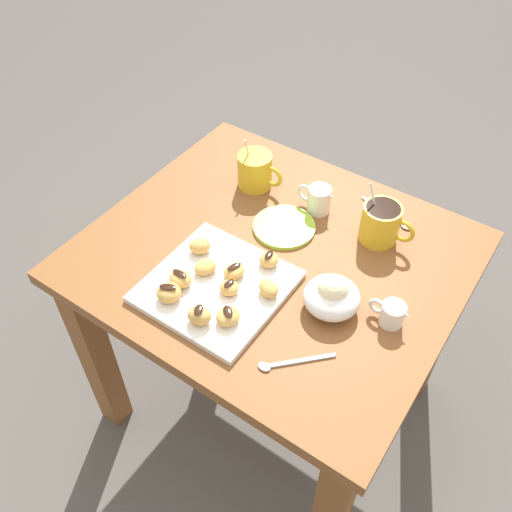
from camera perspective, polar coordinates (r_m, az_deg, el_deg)
name	(u,v)px	position (r m, az deg, el deg)	size (l,w,h in m)	color
ground_plane	(269,398)	(1.92, 1.35, -14.52)	(8.00, 8.00, 0.00)	#514C47
dining_table	(273,290)	(1.44, 1.73, -3.50)	(0.88, 0.77, 0.71)	brown
pastry_plate_square	(217,287)	(1.26, -4.11, -3.17)	(0.30, 0.30, 0.02)	white
coffee_mug_mustard_left	(256,170)	(1.50, -0.05, 8.93)	(0.13, 0.09, 0.15)	gold
coffee_mug_mustard_right	(381,222)	(1.37, 12.85, 3.40)	(0.14, 0.09, 0.15)	gold
cream_pitcher_white	(318,198)	(1.43, 6.49, 5.95)	(0.10, 0.06, 0.07)	white
ice_cream_bowl	(332,296)	(1.21, 7.88, -4.09)	(0.13, 0.13, 0.09)	white
chocolate_sauce_pitcher	(392,313)	(1.21, 13.91, -5.77)	(0.09, 0.05, 0.06)	white
saucer_lime_left	(284,227)	(1.40, 2.92, 3.04)	(0.16, 0.16, 0.01)	#9EC633
loose_spoon_near_saucer	(287,363)	(1.14, 3.27, -10.99)	(0.12, 0.12, 0.01)	silver
loose_spoon_by_plate	(392,217)	(1.47, 13.89, 3.94)	(0.16, 0.05, 0.01)	silver
beignet_0	(269,288)	(1.22, 1.31, -3.37)	(0.04, 0.05, 0.03)	#DBA351
beignet_1	(169,293)	(1.22, -9.02, -3.79)	(0.05, 0.05, 0.04)	#DBA351
chocolate_drizzle_1	(168,287)	(1.21, -9.12, -3.19)	(0.04, 0.02, 0.01)	black
beignet_2	(200,246)	(1.31, -5.83, 1.03)	(0.05, 0.04, 0.04)	#DBA351
beignet_3	(199,316)	(1.17, -5.90, -6.18)	(0.04, 0.05, 0.04)	#DBA351
chocolate_drizzle_3	(198,310)	(1.16, -5.98, -5.56)	(0.03, 0.02, 0.01)	black
beignet_4	(229,288)	(1.22, -2.79, -3.32)	(0.04, 0.04, 0.03)	#DBA351
chocolate_drizzle_4	(229,283)	(1.21, -2.82, -2.84)	(0.03, 0.02, 0.01)	black
beignet_5	(228,316)	(1.17, -2.91, -6.25)	(0.05, 0.05, 0.03)	#DBA351
chocolate_drizzle_5	(228,311)	(1.16, -2.94, -5.75)	(0.03, 0.02, 0.01)	black
beignet_6	(269,260)	(1.28, 1.33, -0.40)	(0.04, 0.05, 0.03)	#DBA351
chocolate_drizzle_6	(269,255)	(1.26, 1.34, 0.12)	(0.03, 0.02, 0.01)	black
beignet_7	(234,271)	(1.26, -2.27, -1.58)	(0.05, 0.04, 0.03)	#DBA351
chocolate_drizzle_7	(234,266)	(1.24, -2.29, -1.09)	(0.04, 0.02, 0.01)	black
beignet_8	(205,267)	(1.27, -5.27, -1.15)	(0.05, 0.04, 0.03)	#DBA351
beignet_9	(180,279)	(1.25, -7.84, -2.34)	(0.05, 0.05, 0.03)	#DBA351
chocolate_drizzle_9	(180,273)	(1.24, -7.92, -1.80)	(0.04, 0.02, 0.01)	black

